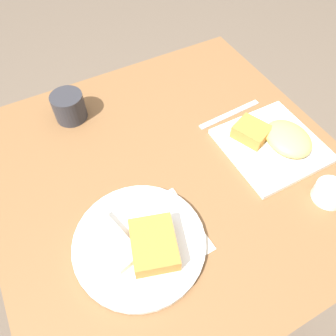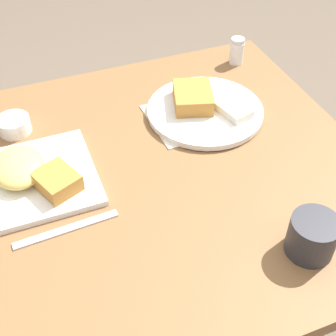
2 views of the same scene
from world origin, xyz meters
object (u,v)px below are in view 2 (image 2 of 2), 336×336
at_px(butter_knife, 67,229).
at_px(salt_shaker, 237,52).
at_px(plate_oval_far, 204,107).
at_px(coffee_mug, 312,236).
at_px(plate_square_near, 33,175).
at_px(sauce_ramekin, 14,125).

bearing_deg(butter_knife, salt_shaker, 33.27).
xyz_separation_m(plate_oval_far, coffee_mug, (0.45, 0.01, 0.02)).
bearing_deg(plate_square_near, plate_oval_far, 101.72).
bearing_deg(butter_knife, sauce_ramekin, 95.06).
bearing_deg(sauce_ramekin, butter_knife, 8.05).
bearing_deg(salt_shaker, butter_knife, -53.74).
xyz_separation_m(butter_knife, coffee_mug, (0.21, 0.40, 0.04)).
relative_size(plate_square_near, butter_knife, 1.18).
xyz_separation_m(plate_oval_far, salt_shaker, (-0.18, 0.18, 0.01)).
bearing_deg(plate_square_near, butter_knife, 13.01).
bearing_deg(coffee_mug, plate_oval_far, -179.27).
bearing_deg(salt_shaker, sauce_ramekin, -82.10).
bearing_deg(sauce_ramekin, plate_oval_far, 77.76).
relative_size(plate_square_near, sauce_ramekin, 3.17).
distance_m(butter_knife, coffee_mug, 0.45).
distance_m(plate_square_near, coffee_mug, 0.56).
distance_m(plate_oval_far, butter_knife, 0.46).
bearing_deg(sauce_ramekin, salt_shaker, 97.90).
distance_m(plate_square_near, butter_knife, 0.16).
relative_size(plate_oval_far, coffee_mug, 3.23).
height_order(plate_square_near, salt_shaker, salt_shaker).
relative_size(plate_oval_far, sauce_ramekin, 3.74).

